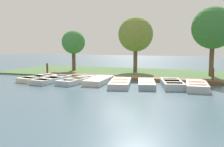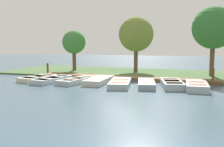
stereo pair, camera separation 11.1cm
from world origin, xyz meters
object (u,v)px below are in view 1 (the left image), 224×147
(rowboat_3, at_px, (99,81))
(mooring_post_far, at_px, (213,76))
(park_tree_far_left, at_px, (73,43))
(park_tree_left, at_px, (136,34))
(rowboat_6, at_px, (172,84))
(mooring_post_near, at_px, (47,69))
(rowboat_5, at_px, (146,84))
(rowboat_1, at_px, (52,80))
(rowboat_0, at_px, (38,78))
(park_tree_center, at_px, (213,28))
(rowboat_7, at_px, (197,86))
(rowboat_2, at_px, (77,80))
(rowboat_4, at_px, (120,83))

(rowboat_3, distance_m, mooring_post_far, 7.66)
(park_tree_far_left, bearing_deg, park_tree_left, 102.19)
(rowboat_6, height_order, mooring_post_near, mooring_post_near)
(rowboat_6, bearing_deg, rowboat_5, -94.80)
(rowboat_1, distance_m, park_tree_left, 9.33)
(rowboat_0, bearing_deg, park_tree_center, 125.11)
(rowboat_5, distance_m, rowboat_7, 2.99)
(rowboat_2, distance_m, mooring_post_far, 9.17)
(rowboat_7, height_order, mooring_post_near, mooring_post_near)
(mooring_post_near, height_order, park_tree_center, park_tree_center)
(rowboat_6, distance_m, rowboat_7, 1.45)
(rowboat_1, bearing_deg, park_tree_far_left, -159.41)
(rowboat_0, relative_size, park_tree_left, 0.61)
(rowboat_7, distance_m, park_tree_left, 9.74)
(rowboat_4, height_order, rowboat_6, rowboat_6)
(rowboat_7, bearing_deg, mooring_post_far, 154.36)
(rowboat_4, xyz_separation_m, park_tree_center, (-6.15, 5.63, 3.69))
(rowboat_1, distance_m, mooring_post_far, 10.96)
(park_tree_center, bearing_deg, rowboat_3, -52.30)
(rowboat_2, xyz_separation_m, rowboat_4, (0.25, 3.19, 0.01))
(rowboat_1, bearing_deg, mooring_post_near, -135.37)
(rowboat_0, xyz_separation_m, park_tree_center, (-5.83, 12.03, 3.70))
(rowboat_6, height_order, park_tree_center, park_tree_center)
(park_tree_left, distance_m, park_tree_center, 6.72)
(mooring_post_far, distance_m, park_tree_left, 8.64)
(rowboat_1, xyz_separation_m, park_tree_left, (-7.69, 4.09, 3.34))
(rowboat_3, distance_m, rowboat_6, 4.86)
(rowboat_3, relative_size, rowboat_6, 1.03)
(rowboat_3, distance_m, rowboat_7, 6.30)
(rowboat_0, bearing_deg, park_tree_left, 152.52)
(rowboat_6, height_order, park_tree_left, park_tree_left)
(rowboat_4, bearing_deg, rowboat_3, -117.54)
(rowboat_6, relative_size, park_tree_center, 0.54)
(rowboat_5, distance_m, mooring_post_far, 4.73)
(mooring_post_far, bearing_deg, mooring_post_near, -90.00)
(rowboat_7, bearing_deg, rowboat_5, -92.46)
(rowboat_0, height_order, rowboat_1, rowboat_1)
(rowboat_0, distance_m, park_tree_left, 9.78)
(mooring_post_near, bearing_deg, rowboat_4, 68.68)
(mooring_post_near, distance_m, mooring_post_far, 12.84)
(rowboat_1, distance_m, rowboat_7, 9.60)
(rowboat_2, bearing_deg, park_tree_center, 132.73)
(park_tree_far_left, height_order, park_tree_left, park_tree_left)
(rowboat_3, height_order, rowboat_5, rowboat_3)
(rowboat_0, relative_size, park_tree_center, 0.57)
(rowboat_7, relative_size, park_tree_far_left, 0.74)
(park_tree_left, bearing_deg, rowboat_4, 6.67)
(rowboat_2, xyz_separation_m, park_tree_far_left, (-6.20, -3.47, 2.61))
(park_tree_center, bearing_deg, mooring_post_far, -0.66)
(rowboat_6, bearing_deg, rowboat_7, 69.04)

